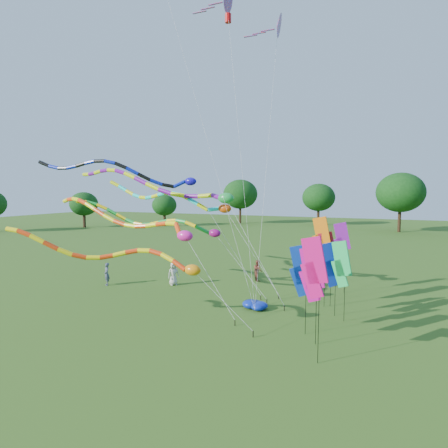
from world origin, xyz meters
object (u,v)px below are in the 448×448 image
at_px(tube_kite_orange, 134,220).
at_px(blue_nylon_heap, 248,305).
at_px(tube_kite_red, 125,256).
at_px(person_c, 258,270).
at_px(person_a, 173,274).
at_px(person_b, 107,274).

distance_m(tube_kite_orange, blue_nylon_heap, 8.49).
bearing_deg(tube_kite_red, person_c, 63.02).
bearing_deg(person_a, tube_kite_red, -124.46).
relative_size(person_a, person_b, 1.02).
bearing_deg(blue_nylon_heap, person_c, 103.50).
xyz_separation_m(tube_kite_red, person_b, (-6.56, 6.26, -2.80)).
distance_m(tube_kite_orange, person_b, 6.27).
xyz_separation_m(blue_nylon_heap, person_a, (-6.75, 3.07, 0.60)).
bearing_deg(tube_kite_orange, person_c, 68.25).
bearing_deg(person_b, tube_kite_red, -4.64).
height_order(person_b, person_c, person_b).
bearing_deg(person_c, person_a, 88.39).
distance_m(tube_kite_red, person_a, 8.93).
distance_m(tube_kite_red, blue_nylon_heap, 7.63).
distance_m(tube_kite_red, person_b, 9.49).
bearing_deg(tube_kite_red, person_b, 123.31).
distance_m(person_a, person_b, 4.76).
distance_m(blue_nylon_heap, person_c, 6.91).
distance_m(person_a, person_c, 6.30).
height_order(tube_kite_orange, person_b, tube_kite_orange).
xyz_separation_m(tube_kite_red, tube_kite_orange, (-2.43, 4.02, 1.36)).
bearing_deg(person_b, person_a, 62.95).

